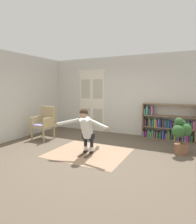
{
  "coord_description": "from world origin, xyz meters",
  "views": [
    {
      "loc": [
        2.35,
        -4.28,
        1.72
      ],
      "look_at": [
        -0.03,
        0.54,
        1.05
      ],
      "focal_mm": 30.63,
      "sensor_mm": 36.0,
      "label": 1
    }
  ],
  "objects_px": {
    "skis_pair": "(89,152)",
    "potted_plant": "(182,134)",
    "person_skier": "(86,127)",
    "wicker_chair": "(44,122)",
    "bookshelf": "(167,126)"
  },
  "relations": [
    {
      "from": "bookshelf",
      "to": "wicker_chair",
      "type": "relative_size",
      "value": 1.54
    },
    {
      "from": "wicker_chair",
      "to": "skis_pair",
      "type": "bearing_deg",
      "value": -16.3
    },
    {
      "from": "bookshelf",
      "to": "potted_plant",
      "type": "height_order",
      "value": "bookshelf"
    },
    {
      "from": "wicker_chair",
      "to": "skis_pair",
      "type": "xyz_separation_m",
      "value": [
        2.08,
        -0.61,
        -0.56
      ]
    },
    {
      "from": "skis_pair",
      "to": "potted_plant",
      "type": "bearing_deg",
      "value": 24.57
    },
    {
      "from": "potted_plant",
      "to": "person_skier",
      "type": "relative_size",
      "value": 0.65
    },
    {
      "from": "potted_plant",
      "to": "skis_pair",
      "type": "xyz_separation_m",
      "value": [
        -2.23,
        -1.02,
        -0.52
      ]
    },
    {
      "from": "potted_plant",
      "to": "person_skier",
      "type": "bearing_deg",
      "value": -151.66
    },
    {
      "from": "wicker_chair",
      "to": "person_skier",
      "type": "height_order",
      "value": "person_skier"
    },
    {
      "from": "wicker_chair",
      "to": "bookshelf",
      "type": "bearing_deg",
      "value": 24.26
    },
    {
      "from": "wicker_chair",
      "to": "skis_pair",
      "type": "distance_m",
      "value": 2.24
    },
    {
      "from": "skis_pair",
      "to": "wicker_chair",
      "type": "bearing_deg",
      "value": 163.7
    },
    {
      "from": "person_skier",
      "to": "bookshelf",
      "type": "bearing_deg",
      "value": 55.78
    },
    {
      "from": "wicker_chair",
      "to": "skis_pair",
      "type": "relative_size",
      "value": 1.29
    },
    {
      "from": "wicker_chair",
      "to": "person_skier",
      "type": "xyz_separation_m",
      "value": [
        2.09,
        -0.79,
        0.14
      ]
    }
  ]
}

